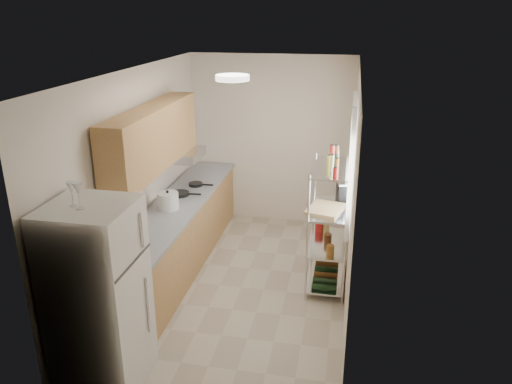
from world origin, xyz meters
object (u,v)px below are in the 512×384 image
Objects in this scene: cutting_board at (325,209)px; espresso_machine at (343,192)px; frying_pan_large at (180,194)px; refrigerator at (99,297)px; rice_cooker at (168,201)px.

espresso_machine reaches higher than cutting_board.
frying_pan_large is at bearing 167.59° from cutting_board.
refrigerator is 3.09m from espresso_machine.
cutting_board is 0.38m from espresso_machine.
refrigerator is at bearing -92.02° from frying_pan_large.
cutting_board is at bearing 47.70° from refrigerator.
refrigerator reaches higher than rice_cooker.
rice_cooker is at bearing 178.24° from espresso_machine.
rice_cooker is at bearing 92.34° from refrigerator.
espresso_machine is at bearing 9.80° from rice_cooker.
cutting_board is (1.93, -0.42, 0.11)m from frying_pan_large.
rice_cooker reaches higher than cutting_board.
espresso_machine reaches higher than frying_pan_large.
espresso_machine is at bearing 48.99° from refrigerator.
espresso_machine is (2.10, 0.36, 0.13)m from rice_cooker.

